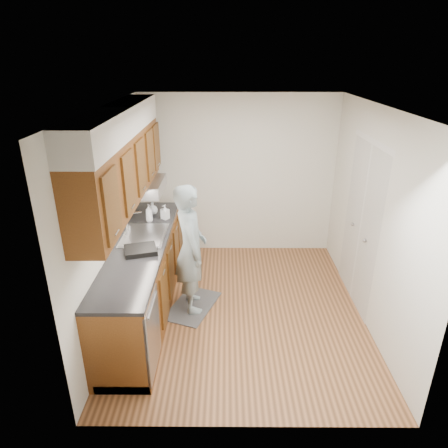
% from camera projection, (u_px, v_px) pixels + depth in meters
% --- Properties ---
extents(floor, '(3.50, 3.50, 0.00)m').
position_uv_depth(floor, '(241.00, 309.00, 5.10)').
color(floor, '#9C643B').
rests_on(floor, ground).
extents(ceiling, '(3.50, 3.50, 0.00)m').
position_uv_depth(ceiling, '(245.00, 107.00, 4.12)').
color(ceiling, white).
rests_on(ceiling, wall_left).
extents(wall_left, '(0.02, 3.50, 2.50)m').
position_uv_depth(wall_left, '(113.00, 218.00, 4.61)').
color(wall_left, silver).
rests_on(wall_left, floor).
extents(wall_right, '(0.02, 3.50, 2.50)m').
position_uv_depth(wall_right, '(372.00, 219.00, 4.60)').
color(wall_right, silver).
rests_on(wall_right, floor).
extents(wall_back, '(3.00, 0.02, 2.50)m').
position_uv_depth(wall_back, '(238.00, 176.00, 6.22)').
color(wall_back, silver).
rests_on(wall_back, floor).
extents(counter, '(0.64, 2.80, 1.30)m').
position_uv_depth(counter, '(144.00, 276.00, 4.91)').
color(counter, brown).
rests_on(counter, floor).
extents(upper_cabinets, '(0.47, 2.80, 1.21)m').
position_uv_depth(upper_cabinets, '(122.00, 158.00, 4.38)').
color(upper_cabinets, brown).
rests_on(upper_cabinets, wall_left).
extents(closet_door, '(0.02, 1.22, 2.05)m').
position_uv_depth(closet_door, '(361.00, 227.00, 4.96)').
color(closet_door, white).
rests_on(closet_door, wall_right).
extents(floor_mat, '(0.74, 0.94, 0.02)m').
position_uv_depth(floor_mat, '(193.00, 306.00, 5.15)').
color(floor_mat, '#5B5C5E').
rests_on(floor_mat, floor).
extents(person, '(0.57, 0.73, 1.85)m').
position_uv_depth(person, '(190.00, 241.00, 4.79)').
color(person, '#879CA4').
rests_on(person, floor_mat).
extents(soap_bottle_a, '(0.13, 0.13, 0.24)m').
position_uv_depth(soap_bottle_a, '(149.00, 213.00, 5.29)').
color(soap_bottle_a, white).
rests_on(soap_bottle_a, counter).
extents(soap_bottle_b, '(0.13, 0.13, 0.20)m').
position_uv_depth(soap_bottle_b, '(165.00, 212.00, 5.38)').
color(soap_bottle_b, white).
rests_on(soap_bottle_b, counter).
extents(soap_bottle_c, '(0.20, 0.20, 0.18)m').
position_uv_depth(soap_bottle_c, '(152.00, 208.00, 5.54)').
color(soap_bottle_c, white).
rests_on(soap_bottle_c, counter).
extents(steel_can, '(0.08, 0.08, 0.13)m').
position_uv_depth(steel_can, '(163.00, 214.00, 5.41)').
color(steel_can, '#A5A5AA').
rests_on(steel_can, counter).
extents(dish_rack, '(0.42, 0.38, 0.06)m').
position_uv_depth(dish_rack, '(141.00, 250.00, 4.50)').
color(dish_rack, black).
rests_on(dish_rack, counter).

